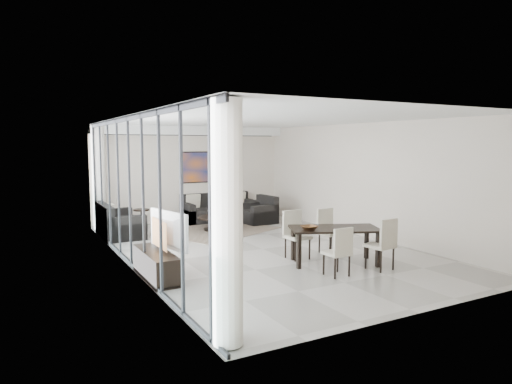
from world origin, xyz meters
TOP-DOWN VIEW (x-y plane):
  - room_shell at (0.46, 0.00)m, footprint 6.00×9.00m
  - window_wall at (-2.86, 0.00)m, footprint 0.37×8.95m
  - soffit at (0.00, 4.30)m, footprint 5.98×0.40m
  - painting at (0.50, 4.47)m, footprint 1.68×0.04m
  - chandelier at (0.30, 2.50)m, footprint 0.66×0.66m
  - rug at (-0.00, 2.49)m, footprint 3.56×3.21m
  - coffee_table at (0.03, 2.61)m, footprint 1.07×1.07m
  - bowl_coffee at (0.05, 2.55)m, footprint 0.30×0.30m
  - sofa_main at (0.74, 4.07)m, footprint 2.29×0.94m
  - loveseat at (-2.55, 3.05)m, footprint 0.96×1.71m
  - armchair at (1.59, 3.05)m, footprint 0.99×1.04m
  - side_table at (-1.82, 3.53)m, footprint 0.43×0.43m
  - tv_console at (-2.76, -1.06)m, footprint 0.43×1.54m
  - television at (-2.60, -0.99)m, footprint 0.42×1.20m
  - dining_table at (0.64, -1.78)m, footprint 1.93×1.49m
  - dining_chair_sw at (0.15, -2.55)m, footprint 0.42×0.42m
  - dining_chair_se at (1.14, -2.63)m, footprint 0.51×0.51m
  - dining_chair_nw at (0.21, -1.01)m, footprint 0.47×0.47m
  - dining_chair_ne at (1.11, -0.95)m, footprint 0.47×0.47m
  - bowl_dining at (0.07, -1.71)m, footprint 0.33×0.33m

SIDE VIEW (x-z plane):
  - rug at x=0.00m, z-range 0.00..0.01m
  - coffee_table at x=0.03m, z-range 0.02..0.40m
  - tv_console at x=-2.76m, z-range 0.00..0.48m
  - armchair at x=1.59m, z-range -0.13..0.68m
  - sofa_main at x=0.74m, z-range -0.13..0.70m
  - loveseat at x=-2.55m, z-range -0.14..0.72m
  - side_table at x=-1.82m, z-range 0.10..0.70m
  - bowl_coffee at x=0.05m, z-range 0.37..0.45m
  - dining_chair_sw at x=0.15m, z-range 0.06..0.96m
  - dining_chair_ne at x=1.11m, z-range 0.07..1.03m
  - dining_chair_nw at x=0.21m, z-range 0.07..1.07m
  - dining_chair_se at x=1.14m, z-range 0.07..1.07m
  - dining_table at x=0.64m, z-range 0.27..0.99m
  - bowl_dining at x=0.07m, z-range 0.72..0.80m
  - television at x=-2.60m, z-range 0.48..1.17m
  - room_shell at x=0.46m, z-range 0.00..2.90m
  - window_wall at x=-2.86m, z-range 0.02..2.92m
  - painting at x=0.50m, z-range 1.16..2.14m
  - chandelier at x=0.30m, z-range 2.00..2.71m
  - soffit at x=0.00m, z-range 2.64..2.90m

